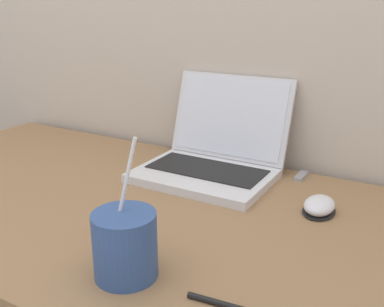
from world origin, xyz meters
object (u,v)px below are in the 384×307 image
at_px(computer_mouse, 319,206).
at_px(pen, 233,307).
at_px(usb_stick, 301,176).
at_px(laptop, 214,153).
at_px(drink_cup, 125,244).

xyz_separation_m(computer_mouse, pen, (-0.02, -0.36, -0.01)).
height_order(computer_mouse, usb_stick, computer_mouse).
distance_m(laptop, pen, 0.53).
bearing_deg(drink_cup, pen, 2.03).
bearing_deg(pen, computer_mouse, 86.44).
relative_size(laptop, computer_mouse, 3.51).
bearing_deg(laptop, computer_mouse, -17.93).
xyz_separation_m(laptop, computer_mouse, (0.29, -0.09, -0.04)).
height_order(laptop, computer_mouse, laptop).
height_order(laptop, drink_cup, laptop).
relative_size(laptop, pen, 2.31).
relative_size(drink_cup, usb_stick, 3.66).
distance_m(laptop, usb_stick, 0.22).
xyz_separation_m(laptop, usb_stick, (0.20, 0.08, -0.05)).
relative_size(drink_cup, computer_mouse, 2.45).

